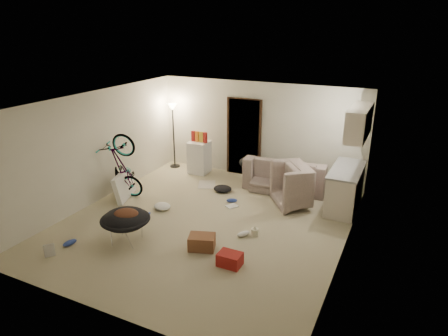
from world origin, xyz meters
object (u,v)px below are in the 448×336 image
at_px(kitchen_counter, 345,189).
at_px(saucer_chair, 126,223).
at_px(juicer, 255,232).
at_px(floor_lamp, 173,122).
at_px(bicycle, 124,181).
at_px(tv_box, 124,186).
at_px(sofa, 286,178).
at_px(armchair, 306,189).
at_px(mini_fridge, 199,157).
at_px(drink_case_b, 230,259).
at_px(drink_case_a, 202,242).

distance_m(kitchen_counter, saucer_chair, 4.73).
bearing_deg(juicer, saucer_chair, -148.86).
relative_size(floor_lamp, saucer_chair, 1.97).
bearing_deg(kitchen_counter, bicycle, -160.32).
height_order(bicycle, tv_box, bicycle).
distance_m(floor_lamp, sofa, 3.49).
height_order(floor_lamp, kitchen_counter, floor_lamp).
xyz_separation_m(sofa, tv_box, (-3.24, -2.15, 0.02)).
bearing_deg(floor_lamp, armchair, -11.47).
height_order(bicycle, mini_fridge, bicycle).
relative_size(armchair, tv_box, 1.15).
bearing_deg(kitchen_counter, tv_box, -160.23).
height_order(sofa, mini_fridge, mini_fridge).
relative_size(kitchen_counter, tv_box, 1.62).
relative_size(kitchen_counter, mini_fridge, 1.72).
xyz_separation_m(bicycle, tv_box, (0.00, -0.01, -0.12)).
relative_size(armchair, juicer, 5.11).
relative_size(sofa, mini_fridge, 2.27).
bearing_deg(drink_case_b, sofa, 93.07).
distance_m(mini_fridge, drink_case_b, 4.57).
height_order(floor_lamp, bicycle, floor_lamp).
height_order(armchair, bicycle, bicycle).
relative_size(tv_box, drink_case_a, 1.98).
bearing_deg(saucer_chair, sofa, 63.12).
bearing_deg(saucer_chair, mini_fridge, 98.51).
height_order(armchair, juicer, armchair).
relative_size(sofa, bicycle, 1.22).
bearing_deg(mini_fridge, tv_box, -110.73).
bearing_deg(kitchen_counter, armchair, -168.92).
bearing_deg(juicer, bicycle, 174.16).
xyz_separation_m(drink_case_a, juicer, (0.69, 0.86, -0.05)).
relative_size(mini_fridge, saucer_chair, 0.95).
height_order(saucer_chair, tv_box, saucer_chair).
bearing_deg(drink_case_a, tv_box, 137.02).
bearing_deg(armchair, bicycle, 75.47).
distance_m(armchair, drink_case_a, 2.99).
relative_size(sofa, drink_case_b, 5.02).
distance_m(sofa, juicer, 2.51).
bearing_deg(armchair, juicer, 129.48).
relative_size(bicycle, saucer_chair, 1.77).
distance_m(saucer_chair, juicer, 2.44).
xyz_separation_m(kitchen_counter, mini_fridge, (-3.97, 0.55, -0.00)).
xyz_separation_m(armchair, drink_case_b, (-0.50, -3.00, -0.23)).
bearing_deg(juicer, mini_fridge, 135.64).
bearing_deg(drink_case_a, sofa, 62.11).
bearing_deg(kitchen_counter, juicer, -122.82).
relative_size(floor_lamp, sofa, 0.91).
distance_m(drink_case_b, juicer, 1.12).
xyz_separation_m(armchair, tv_box, (-3.90, -1.54, -0.04)).
relative_size(saucer_chair, drink_case_b, 2.32).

